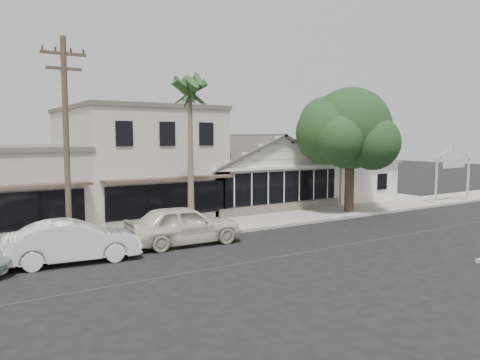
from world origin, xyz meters
TOP-DOWN VIEW (x-y plane):
  - ground at (0.00, 0.00)m, footprint 140.00×140.00m
  - sidewalk_north at (-8.00, 6.75)m, footprint 90.00×3.50m
  - corner_shop at (5.00, 12.47)m, footprint 10.40×8.60m
  - side_cottage at (13.20, 11.50)m, footprint 6.00×6.00m
  - arch_sign at (18.40, 5.30)m, footprint 4.12×0.12m
  - row_building_near at (-3.00, 13.50)m, footprint 8.00×10.00m
  - utility_pole at (-9.00, 5.20)m, footprint 1.80×0.24m
  - car_0 at (-4.18, 4.20)m, footprint 5.47×2.46m
  - car_1 at (-9.18, 3.80)m, footprint 5.23×2.33m
  - shade_tree at (8.56, 6.49)m, footprint 7.28×6.58m
  - palm_east at (-3.07, 5.62)m, footprint 2.86×2.86m

SIDE VIEW (x-z plane):
  - ground at x=0.00m, z-range 0.00..0.00m
  - sidewalk_north at x=-8.00m, z-range 0.00..0.15m
  - car_1 at x=-9.18m, z-range 0.00..1.67m
  - car_0 at x=-4.18m, z-range 0.00..1.82m
  - side_cottage at x=13.20m, z-range 0.00..3.00m
  - corner_shop at x=5.00m, z-range 0.07..5.17m
  - arch_sign at x=18.40m, z-range 1.18..5.13m
  - row_building_near at x=-3.00m, z-range 0.00..6.50m
  - utility_pole at x=-9.00m, z-range 0.29..9.29m
  - shade_tree at x=8.56m, z-range 1.28..9.35m
  - palm_east at x=-3.07m, z-range 2.97..11.21m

